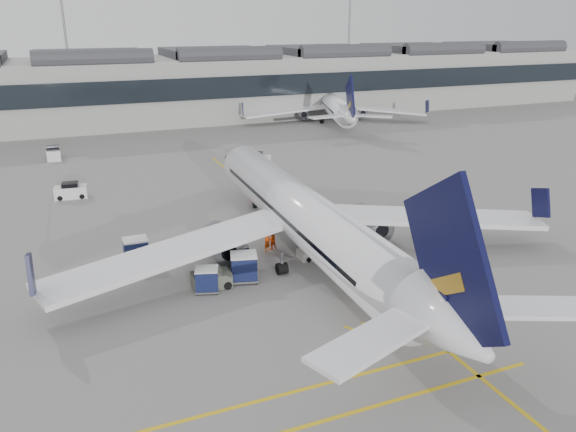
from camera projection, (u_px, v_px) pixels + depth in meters
name	position (u px, v px, depth m)	size (l,w,h in m)	color
ground	(225.00, 305.00, 36.47)	(220.00, 220.00, 0.00)	gray
terminal	(106.00, 88.00, 97.06)	(200.00, 20.45, 12.40)	#9E9E99
light_masts	(84.00, 35.00, 105.93)	(113.00, 0.60, 25.45)	slate
apron_markings	(303.00, 232.00, 48.79)	(0.25, 60.00, 0.01)	gold
airliner_main	(306.00, 218.00, 42.39)	(39.10, 42.75, 11.36)	white
airliner_far	(333.00, 106.00, 100.04)	(31.85, 35.32, 9.68)	white
belt_loader	(320.00, 250.00, 43.69)	(4.35, 1.50, 1.79)	silver
baggage_cart_a	(207.00, 279.00, 37.96)	(1.96, 1.77, 1.71)	gray
baggage_cart_b	(237.00, 255.00, 41.88)	(1.85, 1.68, 1.61)	gray
baggage_cart_c	(244.00, 267.00, 39.43)	(2.30, 2.06, 2.05)	gray
baggage_cart_d	(136.00, 250.00, 42.28)	(1.92, 1.59, 2.00)	gray
ramp_agent_a	(267.00, 242.00, 44.52)	(0.59, 0.38, 1.61)	#FF500D
ramp_agent_b	(271.00, 239.00, 45.02)	(0.82, 0.64, 1.69)	#F44D0C
pushback_tug	(211.00, 279.00, 38.62)	(2.65, 1.66, 1.47)	#575B4D
safety_cone_nose	(251.00, 198.00, 57.34)	(0.34, 0.34, 0.47)	#F24C0A
safety_cone_engine	(347.00, 245.00, 45.46)	(0.38, 0.38, 0.53)	#F24C0A
service_van_left	(71.00, 191.00, 57.92)	(3.32, 1.90, 1.64)	silver
service_van_mid	(54.00, 153.00, 73.82)	(1.71, 3.38, 1.73)	silver
service_van_right	(255.00, 162.00, 68.86)	(4.50, 3.38, 2.07)	silver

